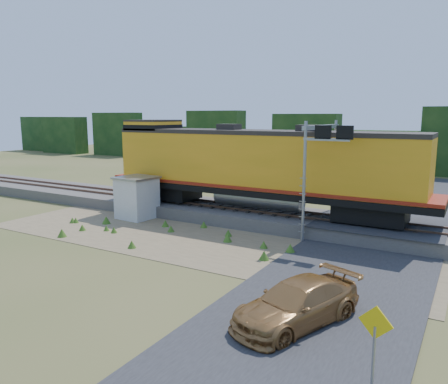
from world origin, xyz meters
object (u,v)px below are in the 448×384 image
Objects in this scene: locomotive at (254,165)px; car at (297,303)px; signal_gantry at (324,149)px; shed at (137,197)px; road_sign at (374,342)px.

car is at bearing -57.81° from locomotive.
locomotive is 3.31× the size of signal_gantry.
shed is 0.57× the size of car.
shed is 21.56m from road_sign.
shed reaches higher than road_sign.
locomotive is 18.56m from road_sign.
car is at bearing -75.85° from signal_gantry.
locomotive is at bearing 143.42° from car.
car is (2.90, -11.49, -4.27)m from signal_gantry.
signal_gantry is (12.03, 2.44, 3.55)m from shed.
locomotive is 8.24m from shed.
shed is at bearing 146.42° from road_sign.
shed is 12.77m from signal_gantry.
shed is 0.43× the size of signal_gantry.
signal_gantry is at bearing 112.46° from road_sign.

